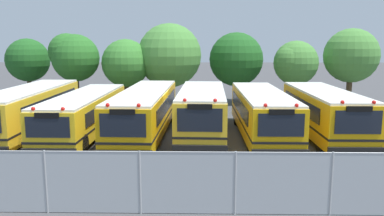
% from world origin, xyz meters
% --- Properties ---
extents(ground_plane, '(160.00, 160.00, 0.00)m').
position_xyz_m(ground_plane, '(0.00, 0.00, 0.00)').
color(ground_plane, '#424244').
extents(school_bus_0, '(2.66, 10.79, 2.79)m').
position_xyz_m(school_bus_0, '(-8.24, 0.21, 1.47)').
color(school_bus_0, yellow).
rests_on(school_bus_0, ground_plane).
extents(school_bus_1, '(2.52, 10.74, 2.51)m').
position_xyz_m(school_bus_1, '(-4.96, -0.05, 1.32)').
color(school_bus_1, yellow).
rests_on(school_bus_1, ground_plane).
extents(school_bus_2, '(2.77, 11.53, 2.71)m').
position_xyz_m(school_bus_2, '(-1.57, 0.12, 1.43)').
color(school_bus_2, '#EAA80C').
rests_on(school_bus_2, ground_plane).
extents(school_bus_3, '(2.77, 9.31, 2.80)m').
position_xyz_m(school_bus_3, '(1.66, -0.09, 1.47)').
color(school_bus_3, yellow).
rests_on(school_bus_3, ground_plane).
extents(school_bus_4, '(2.52, 10.28, 2.68)m').
position_xyz_m(school_bus_4, '(4.97, -0.21, 1.41)').
color(school_bus_4, '#EAA80C').
rests_on(school_bus_4, ground_plane).
extents(school_bus_5, '(2.57, 9.43, 2.76)m').
position_xyz_m(school_bus_5, '(8.40, -0.22, 1.45)').
color(school_bus_5, '#EAA80C').
rests_on(school_bus_5, ground_plane).
extents(tree_0, '(3.54, 3.54, 5.56)m').
position_xyz_m(tree_0, '(-12.68, 10.50, 3.78)').
color(tree_0, '#4C3823').
rests_on(tree_0, ground_plane).
extents(tree_1, '(3.99, 3.76, 5.95)m').
position_xyz_m(tree_1, '(-8.57, 9.38, 4.15)').
color(tree_1, '#4C3823').
rests_on(tree_1, ground_plane).
extents(tree_2, '(3.81, 3.81, 5.50)m').
position_xyz_m(tree_2, '(-4.45, 9.44, 3.58)').
color(tree_2, '#4C3823').
rests_on(tree_2, ground_plane).
extents(tree_3, '(5.26, 5.18, 6.77)m').
position_xyz_m(tree_3, '(-1.16, 10.36, 4.11)').
color(tree_3, '#4C3823').
rests_on(tree_3, ground_plane).
extents(tree_4, '(4.61, 4.61, 6.09)m').
position_xyz_m(tree_4, '(4.73, 12.06, 3.75)').
color(tree_4, '#4C3823').
rests_on(tree_4, ground_plane).
extents(tree_5, '(3.60, 3.58, 5.38)m').
position_xyz_m(tree_5, '(9.17, 10.11, 3.61)').
color(tree_5, '#4C3823').
rests_on(tree_5, ground_plane).
extents(tree_6, '(4.36, 4.36, 6.36)m').
position_xyz_m(tree_6, '(13.71, 10.25, 4.22)').
color(tree_6, '#4C3823').
rests_on(tree_6, ground_plane).
extents(chainlink_fence, '(23.36, 0.07, 2.01)m').
position_xyz_m(chainlink_fence, '(-0.30, -10.14, 1.04)').
color(chainlink_fence, '#9EA0A3').
rests_on(chainlink_fence, ground_plane).
extents(traffic_cone, '(0.45, 0.45, 0.59)m').
position_xyz_m(traffic_cone, '(0.05, -8.55, 0.29)').
color(traffic_cone, '#EA5914').
rests_on(traffic_cone, ground_plane).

